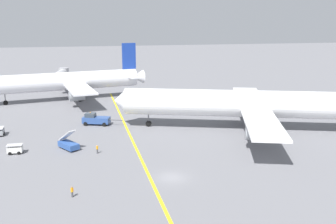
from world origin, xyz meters
The scene contains 11 objects.
ground_plane centered at (0.00, 0.00, 0.00)m, with size 600.00×600.00×0.00m, color slate.
taxiway_stripe centered at (-3.44, 10.00, 0.00)m, with size 0.50×120.00×0.01m, color yellow.
airliner_at_gate_left centered at (-17.12, 62.68, 5.69)m, with size 48.45×39.80×16.59m.
airliner_being_pushed centered at (21.57, 21.97, 5.74)m, with size 56.11×46.78×16.76m.
pushback_tug centered at (-10.29, 32.97, 1.29)m, with size 9.24×4.45×3.02m.
gse_stair_truck_yellow centered at (-15.91, 16.97, 1.03)m, with size 4.11×4.87×4.06m.
gse_baggage_cart_near_cluster centered at (-25.32, 16.65, 0.86)m, with size 2.78×1.66×1.71m.
gse_baggage_cart_trailing centered at (-30.22, 28.99, 0.86)m, with size 1.68×2.79×1.71m.
ground_crew_marshaller_foreground centered at (-10.75, 13.39, 0.85)m, with size 0.36×0.36×1.64m.
ground_crew_wing_walker_right centered at (-14.84, -3.34, 0.81)m, with size 0.40×0.43×1.57m.
jet_bridge centered at (-20.62, 89.52, 4.04)m, with size 5.82×18.02×5.82m.
Camera 1 is at (-12.48, -52.05, 23.66)m, focal length 39.99 mm.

